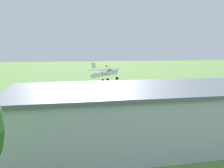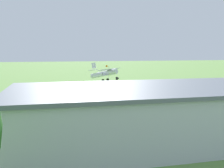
% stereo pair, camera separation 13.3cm
% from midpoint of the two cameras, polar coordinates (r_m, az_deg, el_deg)
% --- Properties ---
extents(ground_plane, '(400.00, 400.00, 0.00)m').
position_cam_midpoint_polar(ground_plane, '(59.12, -3.21, -1.59)').
color(ground_plane, '#608C42').
extents(hangar, '(29.90, 14.17, 5.55)m').
position_cam_midpoint_polar(hangar, '(26.48, 9.92, -6.50)').
color(hangar, '#B7BCC6').
rests_on(hangar, ground_plane).
extents(biplane, '(7.49, 7.56, 4.27)m').
position_cam_midpoint_polar(biplane, '(56.73, -1.54, 2.42)').
color(biplane, silver).
extents(car_silver, '(2.33, 4.76, 1.60)m').
position_cam_midpoint_polar(car_silver, '(36.00, -22.39, -6.49)').
color(car_silver, '#B7B7BC').
rests_on(car_silver, ground_plane).
extents(person_walking_on_apron, '(0.53, 0.53, 1.62)m').
position_cam_midpoint_polar(person_walking_on_apron, '(33.41, -19.07, -7.41)').
color(person_walking_on_apron, '#72338C').
rests_on(person_walking_on_apron, ground_plane).
extents(person_crossing_taxiway, '(0.41, 0.41, 1.53)m').
position_cam_midpoint_polar(person_crossing_taxiway, '(42.57, 24.17, -4.63)').
color(person_crossing_taxiway, '#3F3F47').
rests_on(person_crossing_taxiway, ground_plane).
extents(person_watching_takeoff, '(0.49, 0.49, 1.55)m').
position_cam_midpoint_polar(person_watching_takeoff, '(42.68, 10.02, -4.05)').
color(person_watching_takeoff, orange).
rests_on(person_watching_takeoff, ground_plane).
extents(person_near_hangar_door, '(0.52, 0.52, 1.73)m').
position_cam_midpoint_polar(person_near_hangar_door, '(41.64, 19.33, -4.50)').
color(person_near_hangar_door, '#3F3F47').
rests_on(person_near_hangar_door, ground_plane).
extents(person_by_parked_cars, '(0.50, 0.50, 1.70)m').
position_cam_midpoint_polar(person_by_parked_cars, '(44.29, 21.75, -3.94)').
color(person_by_parked_cars, orange).
rests_on(person_by_parked_cars, ground_plane).
extents(windsock, '(1.16, 1.38, 5.41)m').
position_cam_midpoint_polar(windsock, '(73.06, -1.15, 3.85)').
color(windsock, silver).
rests_on(windsock, ground_plane).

